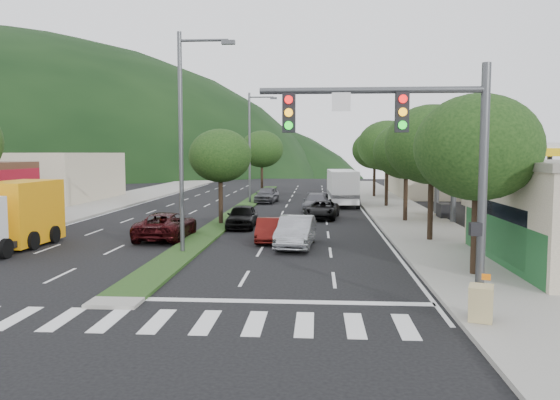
# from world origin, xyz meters

# --- Properties ---
(ground) EXTENTS (160.00, 160.00, 0.00)m
(ground) POSITION_xyz_m (0.00, 0.00, 0.00)
(ground) COLOR black
(ground) RESTS_ON ground
(sidewalk_right) EXTENTS (5.00, 90.00, 0.15)m
(sidewalk_right) POSITION_xyz_m (12.50, 25.00, 0.07)
(sidewalk_right) COLOR gray
(sidewalk_right) RESTS_ON ground
(sidewalk_left) EXTENTS (6.00, 90.00, 0.15)m
(sidewalk_left) POSITION_xyz_m (-13.00, 25.00, 0.07)
(sidewalk_left) COLOR gray
(sidewalk_left) RESTS_ON ground
(median) EXTENTS (1.60, 56.00, 0.12)m
(median) POSITION_xyz_m (0.00, 28.00, 0.06)
(median) COLOR #1D3D16
(median) RESTS_ON ground
(crosswalk) EXTENTS (19.00, 2.20, 0.01)m
(crosswalk) POSITION_xyz_m (0.00, -2.00, 0.01)
(crosswalk) COLOR silver
(crosswalk) RESTS_ON ground
(traffic_signal) EXTENTS (6.12, 0.40, 7.00)m
(traffic_signal) POSITION_xyz_m (9.03, -1.54, 4.65)
(traffic_signal) COLOR #47494C
(traffic_signal) RESTS_ON ground
(gas_canopy) EXTENTS (12.20, 8.20, 5.25)m
(gas_canopy) POSITION_xyz_m (19.00, 22.00, 4.65)
(gas_canopy) COLOR silver
(gas_canopy) RESTS_ON ground
(bldg_left_far) EXTENTS (9.00, 14.00, 4.60)m
(bldg_left_far) POSITION_xyz_m (-19.00, 34.00, 2.30)
(bldg_left_far) COLOR beige
(bldg_left_far) RESTS_ON ground
(bldg_right_far) EXTENTS (10.00, 16.00, 5.20)m
(bldg_right_far) POSITION_xyz_m (19.50, 44.00, 2.60)
(bldg_right_far) COLOR beige
(bldg_right_far) RESTS_ON ground
(tree_r_a) EXTENTS (4.60, 4.60, 6.63)m
(tree_r_a) POSITION_xyz_m (12.00, 4.00, 4.82)
(tree_r_a) COLOR black
(tree_r_a) RESTS_ON sidewalk_right
(tree_r_b) EXTENTS (4.80, 4.80, 6.94)m
(tree_r_b) POSITION_xyz_m (12.00, 12.00, 5.04)
(tree_r_b) COLOR black
(tree_r_b) RESTS_ON sidewalk_right
(tree_r_c) EXTENTS (4.40, 4.40, 6.48)m
(tree_r_c) POSITION_xyz_m (12.00, 20.00, 4.75)
(tree_r_c) COLOR black
(tree_r_c) RESTS_ON sidewalk_right
(tree_r_d) EXTENTS (5.00, 5.00, 7.17)m
(tree_r_d) POSITION_xyz_m (12.00, 30.00, 5.18)
(tree_r_d) COLOR black
(tree_r_d) RESTS_ON sidewalk_right
(tree_r_e) EXTENTS (4.60, 4.60, 6.71)m
(tree_r_e) POSITION_xyz_m (12.00, 40.00, 4.89)
(tree_r_e) COLOR black
(tree_r_e) RESTS_ON sidewalk_right
(tree_med_near) EXTENTS (4.00, 4.00, 6.02)m
(tree_med_near) POSITION_xyz_m (0.00, 18.00, 4.43)
(tree_med_near) COLOR black
(tree_med_near) RESTS_ON median
(tree_med_far) EXTENTS (4.80, 4.80, 6.94)m
(tree_med_far) POSITION_xyz_m (0.00, 44.00, 5.01)
(tree_med_far) COLOR black
(tree_med_far) RESTS_ON median
(streetlight_near) EXTENTS (2.60, 0.25, 10.00)m
(streetlight_near) POSITION_xyz_m (0.21, 8.00, 5.58)
(streetlight_near) COLOR #47494C
(streetlight_near) RESTS_ON ground
(streetlight_mid) EXTENTS (2.60, 0.25, 10.00)m
(streetlight_mid) POSITION_xyz_m (0.21, 33.00, 5.58)
(streetlight_mid) COLOR #47494C
(streetlight_mid) RESTS_ON ground
(sedan_silver) EXTENTS (1.98, 4.73, 1.52)m
(sedan_silver) POSITION_xyz_m (5.14, 10.05, 0.76)
(sedan_silver) COLOR gray
(sedan_silver) RESTS_ON ground
(suv_maroon) EXTENTS (2.48, 5.27, 1.46)m
(suv_maroon) POSITION_xyz_m (-1.92, 12.14, 0.73)
(suv_maroon) COLOR black
(suv_maroon) RESTS_ON ground
(car_queue_a) EXTENTS (1.74, 4.22, 1.43)m
(car_queue_a) POSITION_xyz_m (1.55, 16.72, 0.72)
(car_queue_a) COLOR black
(car_queue_a) RESTS_ON ground
(car_queue_b) EXTENTS (2.15, 4.85, 1.38)m
(car_queue_b) POSITION_xyz_m (6.07, 26.72, 0.69)
(car_queue_b) COLOR #535358
(car_queue_b) RESTS_ON ground
(car_queue_c) EXTENTS (1.43, 3.71, 1.21)m
(car_queue_c) POSITION_xyz_m (3.66, 11.72, 0.60)
(car_queue_c) COLOR #55110E
(car_queue_c) RESTS_ON ground
(car_queue_d) EXTENTS (2.62, 4.72, 1.25)m
(car_queue_d) POSITION_xyz_m (6.53, 21.72, 0.62)
(car_queue_d) COLOR black
(car_queue_d) RESTS_ON ground
(car_queue_e) EXTENTS (2.26, 4.51, 1.47)m
(car_queue_e) POSITION_xyz_m (1.50, 33.68, 0.74)
(car_queue_e) COLOR #535258
(car_queue_e) RESTS_ON ground
(box_truck) EXTENTS (2.77, 6.63, 3.23)m
(box_truck) POSITION_xyz_m (-8.50, 8.77, 1.53)
(box_truck) COLOR silver
(box_truck) RESTS_ON ground
(motorhome) EXTENTS (2.76, 8.09, 3.07)m
(motorhome) POSITION_xyz_m (8.33, 31.50, 1.64)
(motorhome) COLOR white
(motorhome) RESTS_ON ground
(a_frame_sign) EXTENTS (0.80, 0.85, 1.36)m
(a_frame_sign) POSITION_xyz_m (10.50, -2.00, 0.75)
(a_frame_sign) COLOR tan
(a_frame_sign) RESTS_ON sidewalk_right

